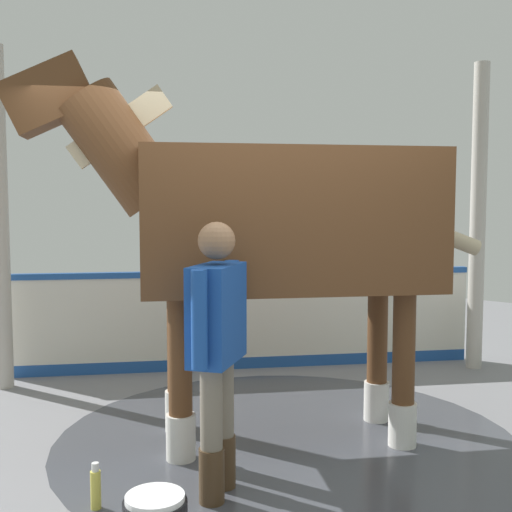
{
  "coord_description": "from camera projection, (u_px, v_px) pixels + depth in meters",
  "views": [
    {
      "loc": [
        3.32,
        2.48,
        1.74
      ],
      "look_at": [
        0.13,
        -0.09,
        1.4
      ],
      "focal_mm": 44.25,
      "sensor_mm": 36.0,
      "label": 1
    }
  ],
  "objects": [
    {
      "name": "ground_plane",
      "position": [
        278.0,
        462.0,
        4.27
      ],
      "size": [
        16.0,
        16.0,
        0.02
      ],
      "primitive_type": "cube",
      "color": "gray"
    },
    {
      "name": "wet_patch",
      "position": [
        287.0,
        438.0,
        4.68
      ],
      "size": [
        3.4,
        3.4,
        0.0
      ],
      "primitive_type": "cylinder",
      "color": "#42444C",
      "rests_on": "ground"
    },
    {
      "name": "barrier_wall",
      "position": [
        248.0,
        323.0,
        6.64
      ],
      "size": [
        3.65,
        3.34,
        1.04
      ],
      "color": "silver",
      "rests_on": "ground"
    },
    {
      "name": "roof_post_near",
      "position": [
        0.0,
        219.0,
        5.84
      ],
      "size": [
        0.16,
        0.16,
        3.18
      ],
      "primitive_type": "cylinder",
      "color": "#B7B2A8",
      "rests_on": "ground"
    },
    {
      "name": "roof_post_far",
      "position": [
        478.0,
        218.0,
        6.57
      ],
      "size": [
        0.16,
        0.16,
        3.18
      ],
      "primitive_type": "cylinder",
      "color": "#B7B2A8",
      "rests_on": "ground"
    },
    {
      "name": "horse",
      "position": [
        272.0,
        223.0,
        4.53
      ],
      "size": [
        2.68,
        2.49,
        2.73
      ],
      "rotation": [
        0.0,
        0.0,
        -0.74
      ],
      "color": "brown",
      "rests_on": "ground"
    },
    {
      "name": "handler",
      "position": [
        217.0,
        340.0,
        3.69
      ],
      "size": [
        0.62,
        0.39,
        1.63
      ],
      "rotation": [
        0.0,
        0.0,
        1.97
      ],
      "color": "#47331E",
      "rests_on": "ground"
    },
    {
      "name": "bottle_shampoo",
      "position": [
        96.0,
        488.0,
        3.58
      ],
      "size": [
        0.06,
        0.06,
        0.27
      ],
      "color": "#D8CC4C",
      "rests_on": "ground"
    }
  ]
}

